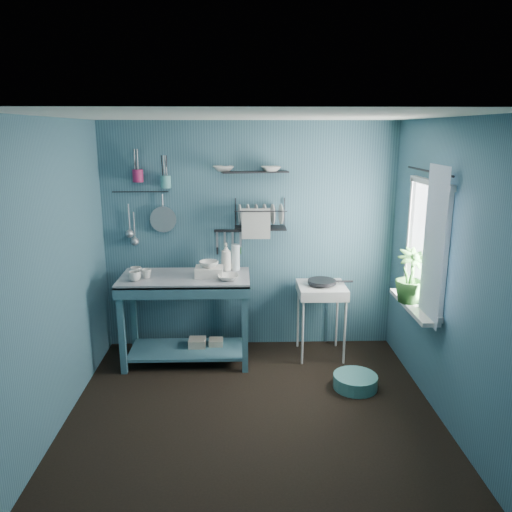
{
  "coord_description": "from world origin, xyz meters",
  "views": [
    {
      "loc": [
        -0.09,
        -3.88,
        2.39
      ],
      "look_at": [
        0.05,
        0.85,
        1.2
      ],
      "focal_mm": 35.0,
      "sensor_mm": 36.0,
      "label": 1
    }
  ],
  "objects_px": {
    "mug_right": "(136,272)",
    "storage_tin_small": "(216,348)",
    "water_bottle": "(236,257)",
    "storage_tin_large": "(197,348)",
    "soap_bottle": "(226,257)",
    "wash_tub": "(209,272)",
    "potted_plant": "(411,276)",
    "mug_left": "(135,276)",
    "utensil_cup_teal": "(166,182)",
    "work_counter": "(187,319)",
    "floor_basin": "(355,382)",
    "dish_rack": "(260,214)",
    "frying_pan": "(322,282)",
    "utensil_cup_magenta": "(138,176)",
    "mug_mid": "(147,274)",
    "hotplate_stand": "(321,320)",
    "colander": "(163,219)"
  },
  "relations": [
    {
      "from": "storage_tin_large",
      "to": "potted_plant",
      "type": "bearing_deg",
      "value": -16.15
    },
    {
      "from": "utensil_cup_magenta",
      "to": "utensil_cup_teal",
      "type": "bearing_deg",
      "value": 0.0
    },
    {
      "from": "floor_basin",
      "to": "soap_bottle",
      "type": "bearing_deg",
      "value": 145.7
    },
    {
      "from": "dish_rack",
      "to": "storage_tin_large",
      "type": "bearing_deg",
      "value": -164.05
    },
    {
      "from": "floor_basin",
      "to": "dish_rack",
      "type": "bearing_deg",
      "value": 132.4
    },
    {
      "from": "potted_plant",
      "to": "floor_basin",
      "type": "height_order",
      "value": "potted_plant"
    },
    {
      "from": "mug_left",
      "to": "storage_tin_large",
      "type": "distance_m",
      "value": 1.07
    },
    {
      "from": "soap_bottle",
      "to": "frying_pan",
      "type": "height_order",
      "value": "soap_bottle"
    },
    {
      "from": "mug_left",
      "to": "colander",
      "type": "xyz_separation_m",
      "value": [
        0.22,
        0.55,
        0.47
      ]
    },
    {
      "from": "water_bottle",
      "to": "storage_tin_small",
      "type": "relative_size",
      "value": 1.4
    },
    {
      "from": "work_counter",
      "to": "potted_plant",
      "type": "bearing_deg",
      "value": -8.27
    },
    {
      "from": "soap_bottle",
      "to": "water_bottle",
      "type": "xyz_separation_m",
      "value": [
        0.1,
        0.02,
        -0.01
      ]
    },
    {
      "from": "frying_pan",
      "to": "utensil_cup_teal",
      "type": "distance_m",
      "value": 1.96
    },
    {
      "from": "work_counter",
      "to": "colander",
      "type": "relative_size",
      "value": 4.74
    },
    {
      "from": "mug_right",
      "to": "storage_tin_small",
      "type": "relative_size",
      "value": 0.61
    },
    {
      "from": "storage_tin_large",
      "to": "mug_right",
      "type": "bearing_deg",
      "value": -175.24
    },
    {
      "from": "dish_rack",
      "to": "work_counter",
      "type": "bearing_deg",
      "value": -163.28
    },
    {
      "from": "utensil_cup_magenta",
      "to": "colander",
      "type": "bearing_deg",
      "value": 7.16
    },
    {
      "from": "work_counter",
      "to": "water_bottle",
      "type": "height_order",
      "value": "water_bottle"
    },
    {
      "from": "wash_tub",
      "to": "potted_plant",
      "type": "relative_size",
      "value": 0.55
    },
    {
      "from": "mug_mid",
      "to": "dish_rack",
      "type": "distance_m",
      "value": 1.34
    },
    {
      "from": "colander",
      "to": "floor_basin",
      "type": "height_order",
      "value": "colander"
    },
    {
      "from": "dish_rack",
      "to": "potted_plant",
      "type": "height_order",
      "value": "dish_rack"
    },
    {
      "from": "utensil_cup_magenta",
      "to": "colander",
      "type": "xyz_separation_m",
      "value": [
        0.24,
        0.03,
        -0.47
      ]
    },
    {
      "from": "hotplate_stand",
      "to": "storage_tin_large",
      "type": "height_order",
      "value": "hotplate_stand"
    },
    {
      "from": "frying_pan",
      "to": "work_counter",
      "type": "bearing_deg",
      "value": -176.27
    },
    {
      "from": "wash_tub",
      "to": "floor_basin",
      "type": "relative_size",
      "value": 0.67
    },
    {
      "from": "soap_bottle",
      "to": "dish_rack",
      "type": "distance_m",
      "value": 0.58
    },
    {
      "from": "water_bottle",
      "to": "storage_tin_large",
      "type": "relative_size",
      "value": 1.27
    },
    {
      "from": "soap_bottle",
      "to": "dish_rack",
      "type": "height_order",
      "value": "dish_rack"
    },
    {
      "from": "water_bottle",
      "to": "frying_pan",
      "type": "distance_m",
      "value": 0.95
    },
    {
      "from": "mug_left",
      "to": "floor_basin",
      "type": "bearing_deg",
      "value": -12.82
    },
    {
      "from": "work_counter",
      "to": "hotplate_stand",
      "type": "xyz_separation_m",
      "value": [
        1.43,
        0.09,
        -0.07
      ]
    },
    {
      "from": "hotplate_stand",
      "to": "utensil_cup_teal",
      "type": "xyz_separation_m",
      "value": [
        -1.64,
        0.27,
        1.47
      ]
    },
    {
      "from": "mug_left",
      "to": "mug_mid",
      "type": "height_order",
      "value": "mug_left"
    },
    {
      "from": "mug_left",
      "to": "utensil_cup_teal",
      "type": "height_order",
      "value": "utensil_cup_teal"
    },
    {
      "from": "soap_bottle",
      "to": "utensil_cup_teal",
      "type": "distance_m",
      "value": 1.02
    },
    {
      "from": "frying_pan",
      "to": "utensil_cup_magenta",
      "type": "bearing_deg",
      "value": 172.11
    },
    {
      "from": "mug_mid",
      "to": "storage_tin_large",
      "type": "height_order",
      "value": "mug_mid"
    },
    {
      "from": "colander",
      "to": "hotplate_stand",
      "type": "bearing_deg",
      "value": -9.97
    },
    {
      "from": "hotplate_stand",
      "to": "storage_tin_small",
      "type": "xyz_separation_m",
      "value": [
        -1.13,
        -0.01,
        -0.3
      ]
    },
    {
      "from": "soap_bottle",
      "to": "wash_tub",
      "type": "bearing_deg",
      "value": -127.69
    },
    {
      "from": "mug_mid",
      "to": "storage_tin_large",
      "type": "distance_m",
      "value": 1.01
    },
    {
      "from": "potted_plant",
      "to": "storage_tin_small",
      "type": "height_order",
      "value": "potted_plant"
    },
    {
      "from": "mug_left",
      "to": "hotplate_stand",
      "type": "relative_size",
      "value": 0.15
    },
    {
      "from": "work_counter",
      "to": "mug_left",
      "type": "relative_size",
      "value": 10.79
    },
    {
      "from": "wash_tub",
      "to": "utensil_cup_magenta",
      "type": "relative_size",
      "value": 2.15
    },
    {
      "from": "work_counter",
      "to": "utensil_cup_magenta",
      "type": "xyz_separation_m",
      "value": [
        -0.5,
        0.36,
        1.46
      ]
    },
    {
      "from": "mug_left",
      "to": "mug_right",
      "type": "relative_size",
      "value": 1.0
    },
    {
      "from": "utensil_cup_magenta",
      "to": "colander",
      "type": "height_order",
      "value": "utensil_cup_magenta"
    }
  ]
}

